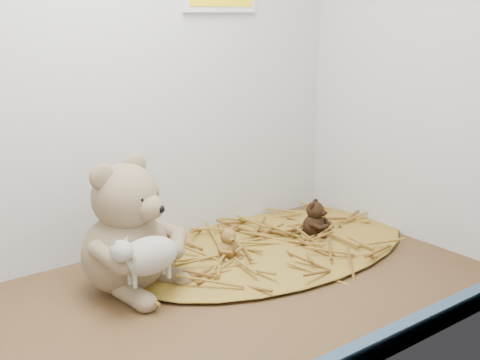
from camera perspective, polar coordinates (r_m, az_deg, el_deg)
alcove_shell at (r=98.81cm, az=-9.48°, el=13.51°), size 120.40×60.20×90.40cm
straw_bed at (r=127.37cm, az=3.13°, el=-6.37°), size 67.45×39.17×1.31cm
main_teddy at (r=108.28cm, az=-10.91°, el=-4.23°), size 26.15×26.69×24.08cm
toy_lamb at (r=102.13cm, az=-8.65°, el=-7.11°), size 14.00×8.54×9.05cm
mini_teddy_tan at (r=119.81cm, az=-1.16°, el=-5.79°), size 5.94×6.19×6.51cm
mini_teddy_brown at (r=132.57cm, az=7.05°, el=-3.44°), size 9.05×9.16×7.94cm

